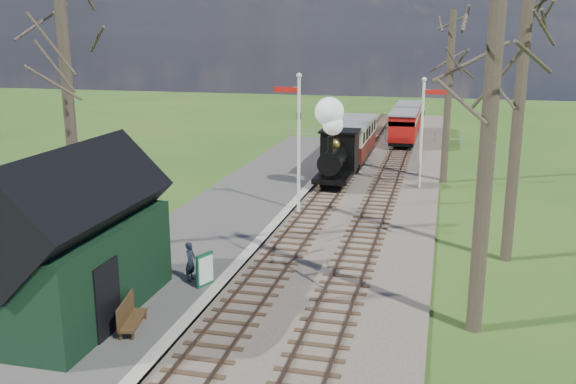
% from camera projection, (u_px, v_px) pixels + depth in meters
% --- Properties ---
extents(distant_hills, '(114.40, 48.00, 22.02)m').
position_uv_depth(distant_hills, '(404.00, 236.00, 77.61)').
color(distant_hills, '#385B23').
rests_on(distant_hills, ground).
extents(ballast_bed, '(8.00, 60.00, 0.10)m').
position_uv_depth(ballast_bed, '(361.00, 185.00, 33.77)').
color(ballast_bed, brown).
rests_on(ballast_bed, ground).
extents(track_near, '(1.60, 60.00, 0.15)m').
position_uv_depth(track_near, '(337.00, 183.00, 34.06)').
color(track_near, brown).
rests_on(track_near, ground).
extents(track_far, '(1.60, 60.00, 0.15)m').
position_uv_depth(track_far, '(386.00, 186.00, 33.46)').
color(track_far, brown).
rests_on(track_far, ground).
extents(platform, '(5.00, 44.00, 0.20)m').
position_uv_depth(platform, '(224.00, 220.00, 27.34)').
color(platform, '#474442').
rests_on(platform, ground).
extents(coping_strip, '(0.40, 44.00, 0.21)m').
position_uv_depth(coping_strip, '(276.00, 224.00, 26.81)').
color(coping_strip, '#B2AD9E').
rests_on(coping_strip, ground).
extents(station_shed, '(3.25, 6.30, 4.78)m').
position_uv_depth(station_shed, '(73.00, 243.00, 17.58)').
color(station_shed, black).
rests_on(station_shed, platform).
extents(semaphore_near, '(1.22, 0.24, 6.22)m').
position_uv_depth(semaphore_near, '(297.00, 134.00, 27.73)').
color(semaphore_near, silver).
rests_on(semaphore_near, ground).
extents(semaphore_far, '(1.22, 0.24, 5.72)m').
position_uv_depth(semaphore_far, '(424.00, 125.00, 32.26)').
color(semaphore_far, silver).
rests_on(semaphore_far, ground).
extents(bare_trees, '(15.51, 22.39, 12.00)m').
position_uv_depth(bare_trees, '(319.00, 115.00, 21.30)').
color(bare_trees, '#382D23').
rests_on(bare_trees, ground).
extents(fence_line, '(12.60, 0.08, 1.00)m').
position_uv_depth(fence_line, '(373.00, 135.00, 47.07)').
color(fence_line, slate).
rests_on(fence_line, ground).
extents(locomotive, '(1.85, 4.31, 4.62)m').
position_uv_depth(locomotive, '(336.00, 147.00, 33.13)').
color(locomotive, black).
rests_on(locomotive, ground).
extents(coach, '(2.16, 7.39, 2.27)m').
position_uv_depth(coach, '(352.00, 139.00, 38.98)').
color(coach, black).
rests_on(coach, ground).
extents(red_carriage_a, '(1.87, 4.64, 1.97)m').
position_uv_depth(red_carriage_a, '(404.00, 127.00, 45.01)').
color(red_carriage_a, black).
rests_on(red_carriage_a, ground).
extents(red_carriage_b, '(1.87, 4.64, 1.97)m').
position_uv_depth(red_carriage_b, '(408.00, 117.00, 50.19)').
color(red_carriage_b, black).
rests_on(red_carriage_b, ground).
extents(sign_board, '(0.34, 0.69, 1.05)m').
position_uv_depth(sign_board, '(205.00, 270.00, 19.92)').
color(sign_board, '#104C2E').
rests_on(sign_board, platform).
extents(bench, '(0.71, 1.53, 0.84)m').
position_uv_depth(bench, '(129.00, 315.00, 17.03)').
color(bench, '#432E18').
rests_on(bench, platform).
extents(person, '(0.33, 0.48, 1.27)m').
position_uv_depth(person, '(191.00, 261.00, 20.31)').
color(person, black).
rests_on(person, platform).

